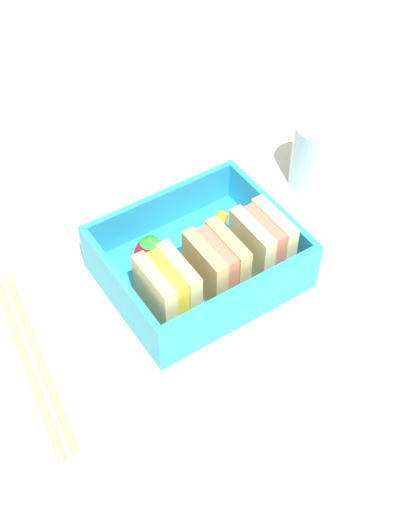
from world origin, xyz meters
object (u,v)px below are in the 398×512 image
at_px(sandwich_left, 262,242).
at_px(strawberry_far_left, 151,253).
at_px(carrot_stick_far_left, 216,230).
at_px(folded_napkin, 85,184).
at_px(sandwich_center_left, 216,265).
at_px(drinking_glass, 318,155).
at_px(chopstick_pair, 32,357).
at_px(sandwich_center, 167,290).

xyz_separation_m(sandwich_left, strawberry_far_left, (0.08, -0.05, -0.01)).
xyz_separation_m(carrot_stick_far_left, folded_napkin, (0.07, -0.14, -0.02)).
bearing_deg(carrot_stick_far_left, sandwich_center_left, 55.05).
bearing_deg(sandwich_left, strawberry_far_left, -32.06).
height_order(sandwich_left, carrot_stick_far_left, sandwich_left).
bearing_deg(strawberry_far_left, drinking_glass, -175.58).
distance_m(strawberry_far_left, chopstick_pair, 0.13).
relative_size(strawberry_far_left, folded_napkin, 0.32).
distance_m(sandwich_center_left, folded_napkin, 0.20).
height_order(drinking_glass, folded_napkin, drinking_glass).
height_order(sandwich_left, folded_napkin, sandwich_left).
relative_size(sandwich_center_left, drinking_glass, 0.78).
distance_m(chopstick_pair, drinking_glass, 0.33).
relative_size(sandwich_center_left, folded_napkin, 0.50).
relative_size(strawberry_far_left, chopstick_pair, 0.19).
relative_size(sandwich_center, drinking_glass, 0.78).
distance_m(sandwich_center, carrot_stick_far_left, 0.10).
bearing_deg(sandwich_center_left, sandwich_center, 0.00).
height_order(sandwich_center, carrot_stick_far_left, sandwich_center).
xyz_separation_m(sandwich_center_left, sandwich_center, (0.05, 0.00, 0.00)).
bearing_deg(folded_napkin, sandwich_left, 112.52).
bearing_deg(folded_napkin, carrot_stick_far_left, 115.70).
relative_size(sandwich_left, strawberry_far_left, 1.55).
bearing_deg(carrot_stick_far_left, sandwich_center, 31.49).
relative_size(sandwich_center, strawberry_far_left, 1.55).
bearing_deg(carrot_stick_far_left, folded_napkin, -64.30).
bearing_deg(strawberry_far_left, sandwich_center_left, 123.50).
relative_size(sandwich_center, chopstick_pair, 0.29).
bearing_deg(sandwich_center_left, chopstick_pair, -9.07).
distance_m(strawberry_far_left, folded_napkin, 0.14).
bearing_deg(folded_napkin, sandwich_center_left, 99.18).
xyz_separation_m(sandwich_center_left, strawberry_far_left, (0.03, -0.05, -0.01)).
height_order(carrot_stick_far_left, drinking_glass, drinking_glass).
xyz_separation_m(carrot_stick_far_left, chopstick_pair, (0.20, 0.03, -0.01)).
xyz_separation_m(strawberry_far_left, folded_napkin, (-0.00, -0.14, -0.03)).
height_order(sandwich_center_left, folded_napkin, sandwich_center_left).
relative_size(chopstick_pair, drinking_glass, 2.68).
bearing_deg(sandwich_center, sandwich_left, 180.00).
relative_size(carrot_stick_far_left, drinking_glass, 0.55).
bearing_deg(strawberry_far_left, sandwich_left, 147.94).
bearing_deg(drinking_glass, sandwich_left, 29.46).
xyz_separation_m(sandwich_left, carrot_stick_far_left, (0.01, -0.05, -0.02)).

